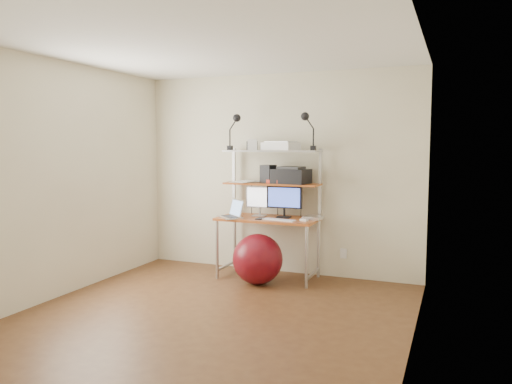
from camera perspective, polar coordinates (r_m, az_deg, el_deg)
room at (r=4.65m, az=-4.85°, el=0.89°), size 3.60×3.60×3.60m
computer_desk at (r=6.05m, az=1.62°, el=-0.85°), size 1.20×0.60×1.57m
wall_outlet at (r=6.19m, az=9.97°, el=-6.93°), size 0.08×0.01×0.12m
monitor_silver at (r=6.12m, az=0.45°, el=-0.85°), size 0.35×0.13×0.39m
monitor_black at (r=6.01m, az=3.25°, el=-0.84°), size 0.44×0.13×0.44m
laptop at (r=6.02m, az=-2.62°, el=-2.50°), size 0.40×0.40×0.28m
keyboard at (r=5.81m, az=2.64°, el=-3.20°), size 0.41×0.17×0.01m
mouse at (r=5.77m, az=5.52°, el=-3.21°), size 0.10×0.08×0.02m
mac_mini at (r=5.92m, az=6.55°, el=-2.94°), size 0.22×0.22×0.04m
phone at (r=5.90m, az=0.45°, el=-3.06°), size 0.07×0.14×0.01m
printer at (r=6.01m, az=4.03°, el=1.88°), size 0.47×0.36×0.20m
nas_cube at (r=6.10m, az=1.40°, el=2.08°), size 0.19×0.19×0.22m
red_box at (r=6.03m, az=2.10°, el=1.21°), size 0.19×0.15×0.05m
scanner at (r=6.05m, az=2.84°, el=5.29°), size 0.47×0.37×0.11m
box_white at (r=6.14m, az=-0.40°, el=5.44°), size 0.14×0.13×0.13m
box_grey at (r=6.23m, az=-0.45°, el=5.32°), size 0.11×0.11×0.11m
clip_lamp_left at (r=6.20m, az=-2.38°, el=7.79°), size 0.18×0.10×0.44m
clip_lamp_right at (r=5.85m, az=5.82°, el=7.91°), size 0.18×0.10×0.44m
exercise_ball at (r=5.84m, az=0.19°, el=-7.67°), size 0.59×0.59×0.59m
paper_stack at (r=6.21m, az=-1.24°, el=1.22°), size 0.40×0.40×0.02m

